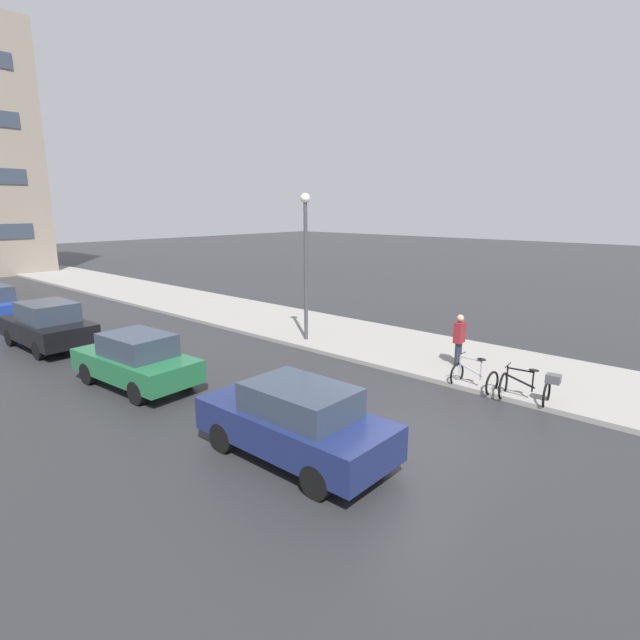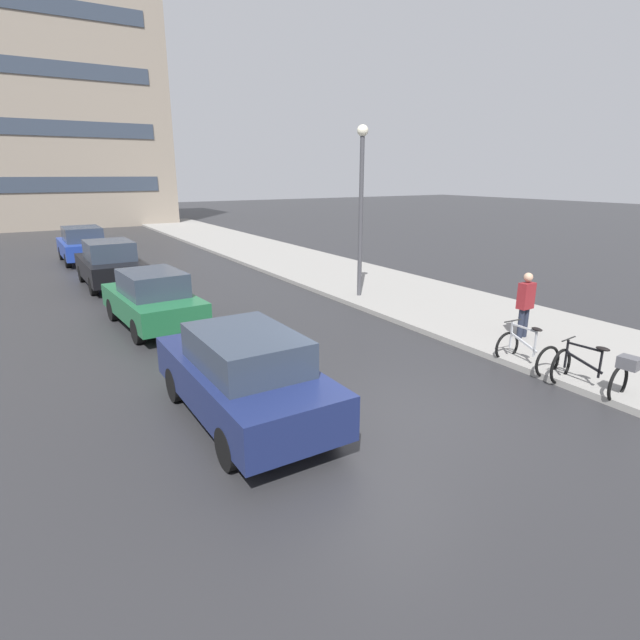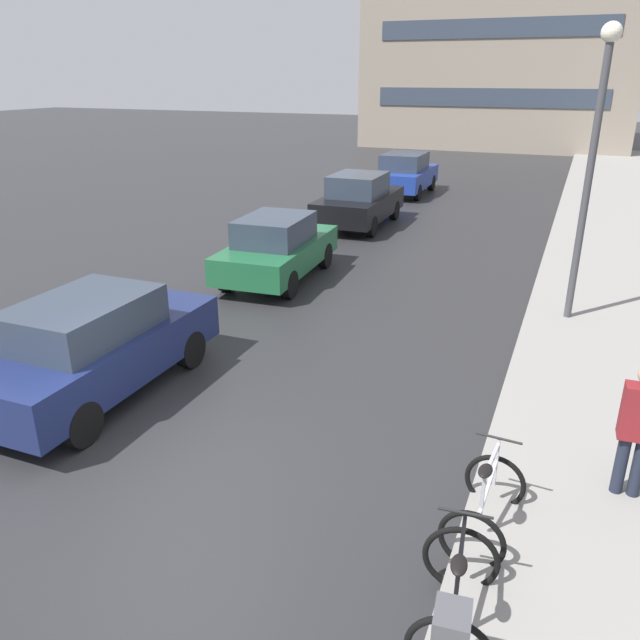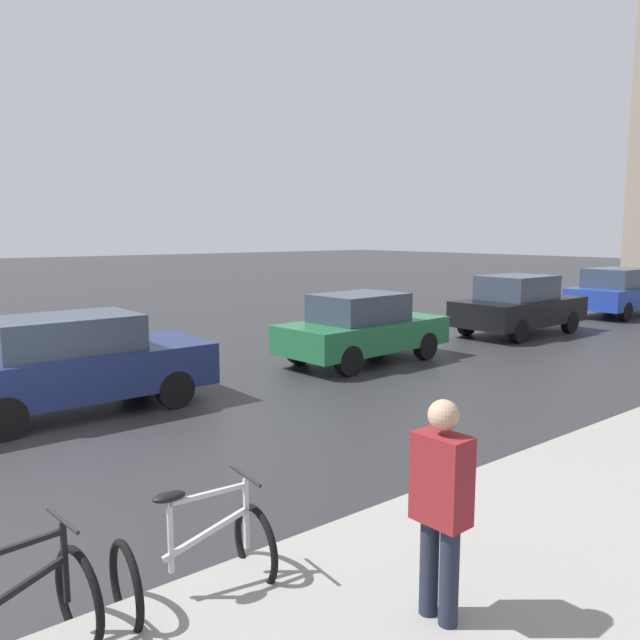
{
  "view_description": "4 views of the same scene",
  "coord_description": "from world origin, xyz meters",
  "px_view_note": "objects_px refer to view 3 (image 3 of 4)",
  "views": [
    {
      "loc": [
        -8.94,
        -5.31,
        5.04
      ],
      "look_at": [
        1.8,
        4.28,
        1.77
      ],
      "focal_mm": 28.0,
      "sensor_mm": 36.0,
      "label": 1
    },
    {
      "loc": [
        -5.22,
        -6.04,
        4.08
      ],
      "look_at": [
        -0.04,
        2.51,
        1.14
      ],
      "focal_mm": 28.0,
      "sensor_mm": 36.0,
      "label": 2
    },
    {
      "loc": [
        4.3,
        -5.43,
        4.7
      ],
      "look_at": [
        0.61,
        3.42,
        0.9
      ],
      "focal_mm": 35.0,
      "sensor_mm": 36.0,
      "label": 3
    },
    {
      "loc": [
        8.0,
        -1.79,
        2.93
      ],
      "look_at": [
        -0.31,
        4.85,
        1.43
      ],
      "focal_mm": 35.0,
      "sensor_mm": 36.0,
      "label": 4
    }
  ],
  "objects_px": {
    "pedestrian": "(637,428)",
    "bicycle_nearest": "(455,603)",
    "bicycle_second": "(484,505)",
    "streetlamp": "(593,148)",
    "car_green": "(277,248)",
    "car_navy": "(94,345)",
    "car_black": "(359,200)",
    "car_blue": "(405,173)"
  },
  "relations": [
    {
      "from": "car_black",
      "to": "car_green",
      "type": "bearing_deg",
      "value": -89.19
    },
    {
      "from": "bicycle_nearest",
      "to": "car_black",
      "type": "bearing_deg",
      "value": 112.25
    },
    {
      "from": "car_blue",
      "to": "car_green",
      "type": "bearing_deg",
      "value": -88.71
    },
    {
      "from": "bicycle_nearest",
      "to": "pedestrian",
      "type": "distance_m",
      "value": 3.15
    },
    {
      "from": "pedestrian",
      "to": "streetlamp",
      "type": "height_order",
      "value": "streetlamp"
    },
    {
      "from": "car_green",
      "to": "car_blue",
      "type": "height_order",
      "value": "car_blue"
    },
    {
      "from": "bicycle_nearest",
      "to": "pedestrian",
      "type": "xyz_separation_m",
      "value": [
        1.45,
        2.76,
        0.5
      ]
    },
    {
      "from": "pedestrian",
      "to": "bicycle_nearest",
      "type": "bearing_deg",
      "value": -117.75
    },
    {
      "from": "bicycle_nearest",
      "to": "car_navy",
      "type": "relative_size",
      "value": 0.34
    },
    {
      "from": "pedestrian",
      "to": "car_black",
      "type": "bearing_deg",
      "value": 121.71
    },
    {
      "from": "bicycle_second",
      "to": "streetlamp",
      "type": "relative_size",
      "value": 0.21
    },
    {
      "from": "car_black",
      "to": "pedestrian",
      "type": "height_order",
      "value": "pedestrian"
    },
    {
      "from": "bicycle_second",
      "to": "car_black",
      "type": "distance_m",
      "value": 14.9
    },
    {
      "from": "pedestrian",
      "to": "streetlamp",
      "type": "distance_m",
      "value": 6.34
    },
    {
      "from": "bicycle_nearest",
      "to": "car_blue",
      "type": "xyz_separation_m",
      "value": [
        -6.37,
        21.39,
        0.34
      ]
    },
    {
      "from": "car_green",
      "to": "pedestrian",
      "type": "relative_size",
      "value": 2.34
    },
    {
      "from": "car_black",
      "to": "pedestrian",
      "type": "bearing_deg",
      "value": -58.29
    },
    {
      "from": "car_black",
      "to": "car_blue",
      "type": "height_order",
      "value": "car_black"
    },
    {
      "from": "bicycle_second",
      "to": "car_green",
      "type": "distance_m",
      "value": 9.57
    },
    {
      "from": "car_blue",
      "to": "car_navy",
      "type": "bearing_deg",
      "value": -89.11
    },
    {
      "from": "car_green",
      "to": "pedestrian",
      "type": "xyz_separation_m",
      "value": [
        7.54,
        -6.16,
        0.22
      ]
    },
    {
      "from": "car_green",
      "to": "car_blue",
      "type": "relative_size",
      "value": 1.0
    },
    {
      "from": "car_black",
      "to": "streetlamp",
      "type": "relative_size",
      "value": 0.77
    },
    {
      "from": "bicycle_second",
      "to": "bicycle_nearest",
      "type": "bearing_deg",
      "value": -90.53
    },
    {
      "from": "bicycle_nearest",
      "to": "car_navy",
      "type": "bearing_deg",
      "value": 157.19
    },
    {
      "from": "car_navy",
      "to": "streetlamp",
      "type": "height_order",
      "value": "streetlamp"
    },
    {
      "from": "car_green",
      "to": "streetlamp",
      "type": "bearing_deg",
      "value": -3.1
    },
    {
      "from": "bicycle_nearest",
      "to": "streetlamp",
      "type": "xyz_separation_m",
      "value": [
        0.59,
        8.55,
        2.93
      ]
    },
    {
      "from": "bicycle_nearest",
      "to": "pedestrian",
      "type": "height_order",
      "value": "pedestrian"
    },
    {
      "from": "bicycle_nearest",
      "to": "pedestrian",
      "type": "bearing_deg",
      "value": 62.25
    },
    {
      "from": "pedestrian",
      "to": "bicycle_second",
      "type": "bearing_deg",
      "value": -139.96
    },
    {
      "from": "car_green",
      "to": "car_black",
      "type": "distance_m",
      "value": 6.19
    },
    {
      "from": "bicycle_second",
      "to": "car_navy",
      "type": "bearing_deg",
      "value": 170.61
    },
    {
      "from": "bicycle_second",
      "to": "car_navy",
      "type": "distance_m",
      "value": 6.19
    },
    {
      "from": "bicycle_second",
      "to": "pedestrian",
      "type": "distance_m",
      "value": 1.97
    },
    {
      "from": "car_blue",
      "to": "bicycle_nearest",
      "type": "bearing_deg",
      "value": -73.41
    },
    {
      "from": "bicycle_second",
      "to": "car_blue",
      "type": "relative_size",
      "value": 0.28
    },
    {
      "from": "bicycle_second",
      "to": "streetlamp",
      "type": "distance_m",
      "value": 7.65
    },
    {
      "from": "bicycle_second",
      "to": "pedestrian",
      "type": "xyz_separation_m",
      "value": [
        1.44,
        1.21,
        0.61
      ]
    },
    {
      "from": "car_green",
      "to": "streetlamp",
      "type": "distance_m",
      "value": 7.19
    },
    {
      "from": "car_navy",
      "to": "pedestrian",
      "type": "xyz_separation_m",
      "value": [
        7.53,
        0.2,
        0.19
      ]
    },
    {
      "from": "car_black",
      "to": "streetlamp",
      "type": "height_order",
      "value": "streetlamp"
    }
  ]
}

